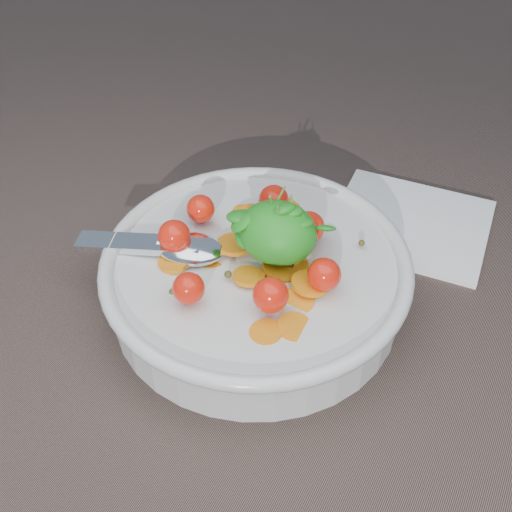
% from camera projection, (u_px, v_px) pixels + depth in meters
% --- Properties ---
extents(ground, '(6.00, 6.00, 0.00)m').
position_uv_depth(ground, '(260.00, 311.00, 0.51)').
color(ground, brown).
rests_on(ground, ground).
extents(bowl, '(0.26, 0.24, 0.10)m').
position_uv_depth(bowl, '(256.00, 276.00, 0.50)').
color(bowl, silver).
rests_on(bowl, ground).
extents(napkin, '(0.15, 0.13, 0.01)m').
position_uv_depth(napkin, '(410.00, 223.00, 0.58)').
color(napkin, white).
rests_on(napkin, ground).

